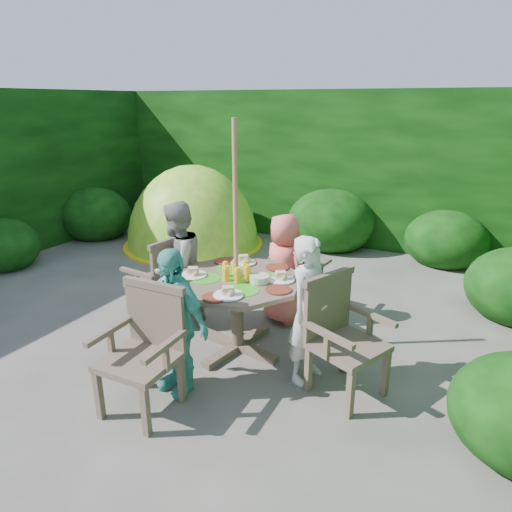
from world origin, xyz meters
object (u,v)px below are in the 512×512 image
at_px(child_left, 178,267).
at_px(dome_tent, 193,244).
at_px(child_back, 284,269).
at_px(child_front, 174,321).
at_px(garden_chair_back, 299,273).
at_px(garden_chair_front, 145,347).
at_px(garden_chair_left, 160,278).
at_px(garden_chair_right, 341,334).
at_px(patio_table, 237,290).
at_px(parasol_pole, 236,243).
at_px(child_right, 309,310).

relative_size(child_left, dome_tent, 0.51).
relative_size(child_back, child_front, 0.97).
xyz_separation_m(garden_chair_back, garden_chair_front, (-0.41, -2.16, 0.05)).
height_order(garden_chair_left, child_left, child_left).
bearing_deg(garden_chair_right, child_front, 140.17).
distance_m(garden_chair_left, garden_chair_back, 1.56).
bearing_deg(garden_chair_left, patio_table, 85.75).
bearing_deg(garden_chair_back, garden_chair_right, 131.77).
bearing_deg(garden_chair_left, dome_tent, -146.23).
relative_size(garden_chair_left, garden_chair_back, 1.04).
bearing_deg(parasol_pole, child_front, -100.09).
bearing_deg(child_left, garden_chair_right, 78.26).
bearing_deg(parasol_pole, garden_chair_right, -9.05).
xyz_separation_m(patio_table, garden_chair_front, (-0.21, -1.08, -0.12)).
bearing_deg(dome_tent, parasol_pole, -39.90).
bearing_deg(garden_chair_right, garden_chair_front, 148.44).
height_order(patio_table, parasol_pole, parasol_pole).
bearing_deg(child_right, child_left, 91.84).
bearing_deg(garden_chair_back, garden_chair_left, 41.33).
height_order(patio_table, child_left, child_left).
bearing_deg(child_back, dome_tent, -11.99).
xyz_separation_m(garden_chair_right, child_back, (-0.94, 0.96, 0.09)).
height_order(child_right, child_front, child_right).
height_order(parasol_pole, child_front, parasol_pole).
distance_m(patio_table, parasol_pole, 0.47).
bearing_deg(garden_chair_front, garden_chair_back, 77.84).
bearing_deg(child_front, child_back, 91.31).
bearing_deg(dome_tent, child_front, -48.74).
height_order(child_left, dome_tent, child_left).
xyz_separation_m(child_left, dome_tent, (-1.58, 2.51, -0.69)).
distance_m(garden_chair_back, garden_chair_front, 2.20).
distance_m(garden_chair_right, garden_chair_back, 1.54).
height_order(parasol_pole, child_left, parasol_pole).
bearing_deg(child_front, garden_chair_right, 38.09).
bearing_deg(garden_chair_front, dome_tent, 118.59).
relative_size(child_left, child_front, 1.09).
bearing_deg(child_front, patio_table, 90.99).
relative_size(parasol_pole, garden_chair_front, 2.28).
height_order(garden_chair_left, dome_tent, dome_tent).
relative_size(garden_chair_front, child_right, 0.74).
distance_m(garden_chair_front, dome_tent, 4.34).
bearing_deg(garden_chair_front, garden_chair_right, 33.46).
height_order(parasol_pole, garden_chair_back, parasol_pole).
bearing_deg(garden_chair_front, parasol_pole, 77.51).
bearing_deg(garden_chair_left, garden_chair_back, 130.80).
distance_m(garden_chair_front, child_right, 1.37).
xyz_separation_m(garden_chair_right, garden_chair_left, (-2.16, 0.37, -0.03)).
height_order(parasol_pole, child_back, parasol_pole).
bearing_deg(patio_table, garden_chair_front, -101.21).
bearing_deg(dome_tent, patio_table, -39.84).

